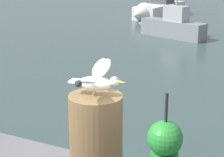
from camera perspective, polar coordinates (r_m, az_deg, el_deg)
name	(u,v)px	position (r m, az deg, el deg)	size (l,w,h in m)	color
mooring_post	(96,148)	(2.79, -2.31, -10.12)	(0.37, 0.37, 0.79)	brown
seagull	(96,80)	(2.60, -2.37, -0.17)	(0.39, 0.62, 0.20)	tan
boat_white	(156,9)	(22.46, 6.43, 10.09)	(1.75, 5.29, 4.27)	silver
boat_grey	(170,25)	(16.94, 8.38, 7.66)	(3.45, 1.68, 4.32)	gray
channel_buoy	(165,145)	(6.22, 7.68, -9.53)	(0.56, 0.56, 1.33)	green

